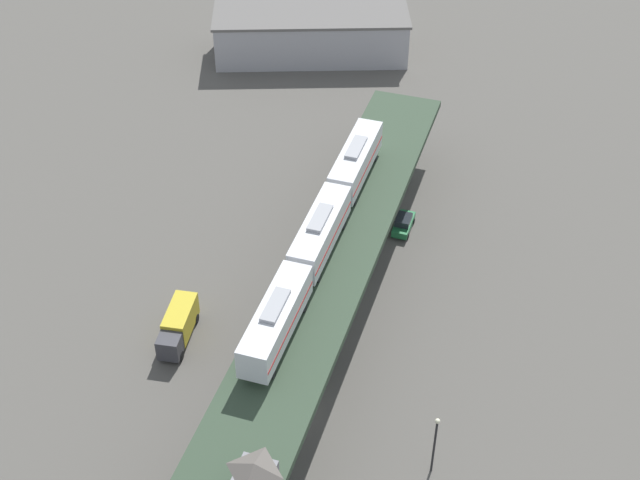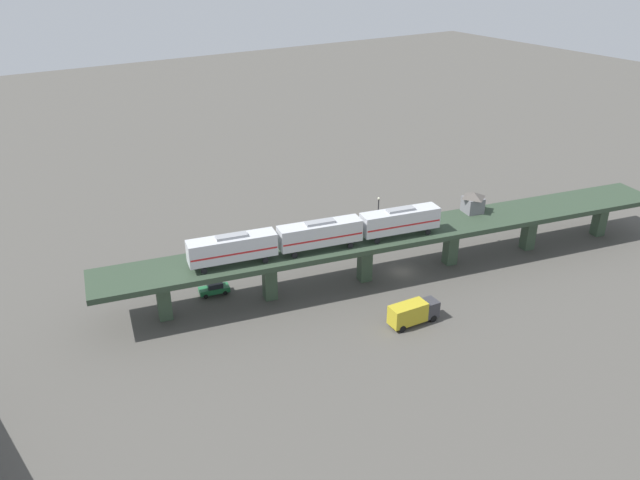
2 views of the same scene
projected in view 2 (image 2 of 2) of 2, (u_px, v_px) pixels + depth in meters
name	position (u px, v px, depth m)	size (l,w,h in m)	color
ground_plane	(402.00, 272.00, 97.59)	(400.00, 400.00, 0.00)	#4C4944
elevated_viaduct	(405.00, 236.00, 94.91)	(26.94, 91.78, 7.22)	#2C3D2C
subway_train	(320.00, 233.00, 87.55)	(10.31, 36.99, 4.45)	silver
signal_hut	(473.00, 202.00, 99.95)	(3.81, 3.81, 3.40)	slate
street_car_green	(214.00, 288.00, 91.28)	(2.66, 4.68, 1.89)	#1E6638
street_car_black	(453.00, 220.00, 113.34)	(2.43, 4.61, 1.89)	black
delivery_truck	(413.00, 312.00, 83.91)	(2.81, 7.34, 3.20)	#333338
street_lamp	(378.00, 212.00, 108.33)	(0.44, 0.44, 6.94)	black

